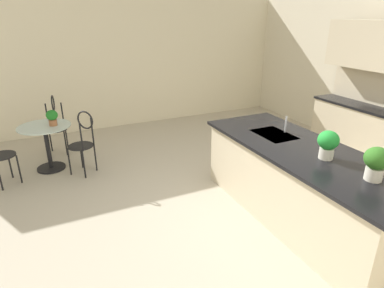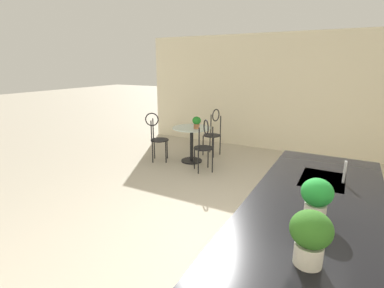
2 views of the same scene
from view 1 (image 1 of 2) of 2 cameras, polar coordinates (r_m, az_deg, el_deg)
ground_plane at (r=4.15m, az=5.69°, el=-13.16°), size 40.00×40.00×0.00m
wall_left_window at (r=7.44m, az=-11.30°, el=13.51°), size 0.12×7.80×2.70m
kitchen_island at (r=4.17m, az=18.23°, el=-6.60°), size 2.80×1.06×0.92m
back_counter_run at (r=6.28m, az=29.88°, el=1.42°), size 2.44×0.64×1.52m
bistro_table at (r=5.70m, az=-23.96°, el=0.10°), size 0.80×0.80×0.74m
chair_near_window at (r=5.28m, az=-18.52°, el=0.72°), size 0.54×0.54×1.04m
chair_by_island at (r=6.31m, az=-22.75°, el=3.51°), size 0.51×0.44×1.04m
sink_faucet at (r=4.44m, az=16.06°, el=3.34°), size 0.02×0.02×0.22m
potted_plant_on_table at (r=5.54m, az=-23.23°, el=4.39°), size 0.18×0.18×0.25m
potted_plant_counter_far at (r=3.45m, az=29.52°, el=-2.70°), size 0.23×0.23×0.33m
potted_plant_counter_near at (r=3.74m, az=22.64°, el=0.17°), size 0.22×0.22×0.31m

